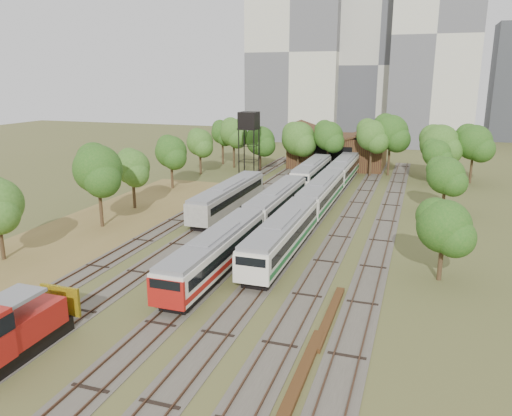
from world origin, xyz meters
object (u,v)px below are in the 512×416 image
(railcar_green_set, at_px, (321,194))
(shunter_locomotive, at_px, (0,334))
(railcar_red_set, at_px, (252,223))
(water_tower, at_px, (249,122))

(railcar_green_set, height_order, shunter_locomotive, shunter_locomotive)
(railcar_red_set, distance_m, railcar_green_set, 14.73)
(railcar_red_set, height_order, railcar_green_set, railcar_green_set)
(railcar_green_set, bearing_deg, water_tower, 132.21)
(railcar_green_set, xyz_separation_m, water_tower, (-15.07, 16.62, 6.74))
(railcar_red_set, bearing_deg, water_tower, 109.78)
(shunter_locomotive, xyz_separation_m, water_tower, (-5.07, 55.70, 6.71))
(water_tower, bearing_deg, railcar_red_set, -70.22)
(railcar_red_set, xyz_separation_m, water_tower, (-11.07, 30.79, 6.81))
(shunter_locomotive, bearing_deg, water_tower, 95.21)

